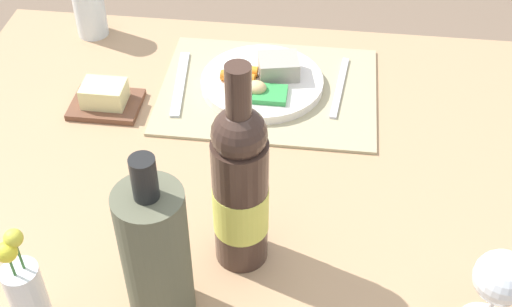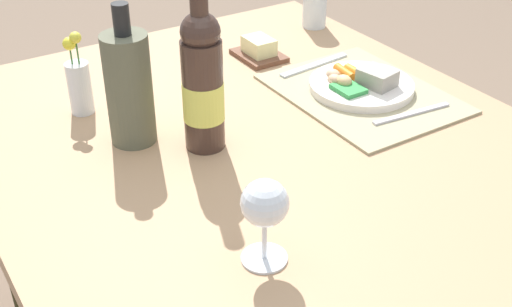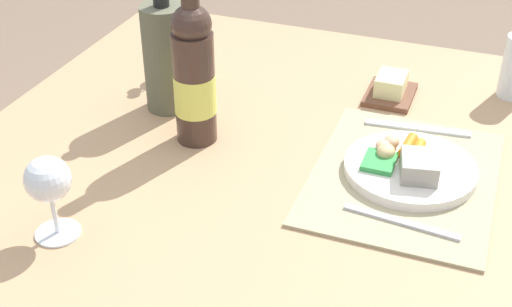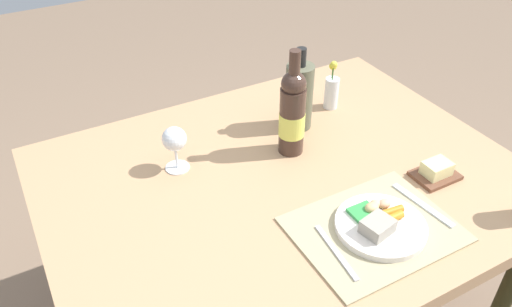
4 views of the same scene
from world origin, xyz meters
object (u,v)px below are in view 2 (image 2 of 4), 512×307
at_px(flower_vase, 79,83).
at_px(water_tumbler, 315,6).
at_px(cooler_bottle, 129,87).
at_px(dining_table, 273,176).
at_px(wine_bottle, 203,82).
at_px(wine_glass, 265,206).
at_px(fork, 412,113).
at_px(dinner_plate, 361,84).
at_px(butter_dish, 259,50).
at_px(knife, 314,65).

relative_size(flower_vase, water_tumbler, 1.33).
distance_m(flower_vase, cooler_bottle, 0.18).
bearing_deg(cooler_bottle, dining_table, -129.86).
height_order(flower_vase, wine_bottle, wine_bottle).
relative_size(wine_glass, wine_bottle, 0.42).
bearing_deg(fork, dining_table, 86.97).
xyz_separation_m(dinner_plate, wine_glass, (-0.36, 0.50, 0.08)).
relative_size(butter_dish, cooler_bottle, 0.46).
height_order(knife, wine_bottle, wine_bottle).
xyz_separation_m(wine_glass, butter_dish, (0.65, -0.41, -0.08)).
bearing_deg(butter_dish, wine_glass, 147.96).
distance_m(dining_table, flower_vase, 0.46).
bearing_deg(fork, knife, 10.44).
bearing_deg(fork, dinner_plate, 11.39).
relative_size(dining_table, fork, 7.10).
height_order(dinner_plate, wine_bottle, wine_bottle).
relative_size(wine_glass, cooler_bottle, 0.51).
xyz_separation_m(dinner_plate, butter_dish, (0.29, 0.09, -0.00)).
distance_m(wine_glass, butter_dish, 0.77).
xyz_separation_m(butter_dish, water_tumbler, (0.10, -0.25, 0.04)).
relative_size(knife, wine_glass, 1.44).
xyz_separation_m(dining_table, cooler_bottle, (0.18, 0.22, 0.18)).
xyz_separation_m(dining_table, water_tumbler, (0.49, -0.46, 0.13)).
height_order(butter_dish, wine_bottle, wine_bottle).
height_order(dining_table, butter_dish, butter_dish).
bearing_deg(dining_table, wine_bottle, 51.58).
bearing_deg(cooler_bottle, water_tumbler, -65.61).
distance_m(wine_glass, flower_vase, 0.62).
height_order(knife, water_tumbler, water_tumbler).
distance_m(dinner_plate, wine_glass, 0.62).
height_order(dinner_plate, flower_vase, flower_vase).
relative_size(dinner_plate, fork, 1.22).
distance_m(fork, knife, 0.31).
bearing_deg(fork, flower_vase, 61.33).
distance_m(knife, flower_vase, 0.57).
bearing_deg(dining_table, dinner_plate, -71.80).
bearing_deg(butter_dish, dinner_plate, -162.38).
height_order(dinner_plate, butter_dish, dinner_plate).
bearing_deg(cooler_bottle, wine_bottle, -131.20).
xyz_separation_m(knife, wine_bottle, (-0.18, 0.40, 0.13)).
relative_size(dinner_plate, wine_glass, 1.65).
xyz_separation_m(dinner_plate, wine_bottle, (-0.02, 0.41, 0.12)).
bearing_deg(cooler_bottle, dinner_plate, -98.77).
bearing_deg(wine_glass, butter_dish, -32.04).
height_order(fork, water_tumbler, water_tumbler).
bearing_deg(cooler_bottle, flower_vase, 15.34).
relative_size(knife, flower_vase, 1.13).
height_order(dinner_plate, fork, dinner_plate).
xyz_separation_m(wine_bottle, cooler_bottle, (0.10, 0.11, -0.02)).
height_order(dining_table, knife, knife).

